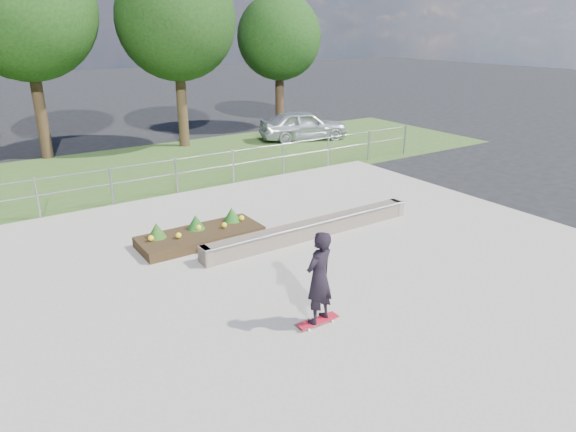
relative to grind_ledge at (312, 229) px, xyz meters
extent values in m
plane|color=black|center=(-1.44, -2.27, -0.26)|extent=(120.00, 120.00, 0.00)
cube|color=#324F1F|center=(-1.44, 8.73, -0.25)|extent=(30.00, 8.00, 0.02)
cube|color=gray|center=(-1.44, -2.27, -0.23)|extent=(15.00, 15.00, 0.06)
cylinder|color=#979BA0|center=(-5.44, 5.23, 0.34)|extent=(0.06, 0.06, 1.20)
cylinder|color=gray|center=(-3.44, 5.23, 0.34)|extent=(0.06, 0.06, 1.20)
cylinder|color=gray|center=(-1.44, 5.23, 0.34)|extent=(0.06, 0.06, 1.20)
cylinder|color=#999BA1|center=(0.56, 5.23, 0.34)|extent=(0.06, 0.06, 1.20)
cylinder|color=gray|center=(2.56, 5.23, 0.34)|extent=(0.06, 0.06, 1.20)
cylinder|color=#9C9FA4|center=(4.56, 5.23, 0.34)|extent=(0.06, 0.06, 1.20)
cylinder|color=gray|center=(6.56, 5.23, 0.34)|extent=(0.06, 0.06, 1.20)
cylinder|color=gray|center=(8.56, 5.23, 0.34)|extent=(0.06, 0.06, 1.20)
cylinder|color=gray|center=(-1.44, 5.23, 0.89)|extent=(20.00, 0.04, 0.04)
cylinder|color=gray|center=(-1.44, 5.23, 0.44)|extent=(20.00, 0.04, 0.04)
cylinder|color=black|center=(-3.94, 12.73, 1.42)|extent=(0.44, 0.44, 3.38)
sphere|color=black|center=(-3.94, 12.73, 5.36)|extent=(5.25, 5.25, 5.25)
cylinder|color=#312313|center=(1.56, 11.73, 1.31)|extent=(0.44, 0.44, 3.15)
sphere|color=black|center=(1.56, 11.73, 4.99)|extent=(4.90, 4.90, 4.90)
cylinder|color=black|center=(7.56, 13.23, 1.09)|extent=(0.44, 0.44, 2.70)
sphere|color=black|center=(7.56, 13.23, 4.24)|extent=(4.20, 4.20, 4.20)
cube|color=brown|center=(0.00, 0.00, 0.00)|extent=(6.00, 0.40, 0.40)
cylinder|color=gray|center=(0.00, -0.20, 0.20)|extent=(6.00, 0.06, 0.06)
cube|color=brown|center=(-2.90, 0.00, 0.00)|extent=(0.15, 0.42, 0.40)
cube|color=#6A5C4E|center=(2.90, 0.00, 0.00)|extent=(0.15, 0.42, 0.40)
cube|color=black|center=(-2.45, 1.26, -0.08)|extent=(3.00, 1.20, 0.25)
sphere|color=yellow|center=(-3.65, 1.36, 0.13)|extent=(0.14, 0.14, 0.14)
sphere|color=yellow|center=(-3.05, 1.16, 0.13)|extent=(0.14, 0.14, 0.14)
sphere|color=yellow|center=(-2.45, 1.36, 0.13)|extent=(0.14, 0.14, 0.14)
sphere|color=yellow|center=(-1.85, 1.16, 0.13)|extent=(0.14, 0.14, 0.14)
sphere|color=yellow|center=(-1.25, 1.36, 0.13)|extent=(0.14, 0.14, 0.14)
cone|color=#1E4714|center=(-3.45, 1.51, 0.23)|extent=(0.44, 0.44, 0.36)
cone|color=#164915|center=(-2.45, 1.51, 0.23)|extent=(0.44, 0.44, 0.36)
cone|color=#194E16|center=(-1.45, 1.51, 0.23)|extent=(0.44, 0.44, 0.36)
cylinder|color=white|center=(-2.56, -3.41, -0.18)|extent=(0.05, 0.03, 0.05)
cylinder|color=white|center=(-2.56, -3.23, -0.18)|extent=(0.05, 0.03, 0.05)
cylinder|color=white|center=(-2.04, -3.41, -0.18)|extent=(0.05, 0.03, 0.05)
cylinder|color=white|center=(-2.04, -3.23, -0.18)|extent=(0.05, 0.03, 0.05)
cylinder|color=#ABAAB0|center=(-2.56, -3.32, -0.15)|extent=(0.02, 0.18, 0.02)
cylinder|color=gray|center=(-2.04, -3.32, -0.15)|extent=(0.02, 0.18, 0.02)
cube|color=#B21527|center=(-2.30, -3.32, -0.13)|extent=(0.80, 0.21, 0.02)
imported|color=black|center=(-2.30, -3.32, 0.72)|extent=(0.70, 0.56, 1.68)
imported|color=#B5BBBF|center=(6.73, 9.88, 0.43)|extent=(4.36, 2.75, 1.38)
camera|label=1|loc=(-7.10, -9.57, 4.76)|focal=32.00mm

